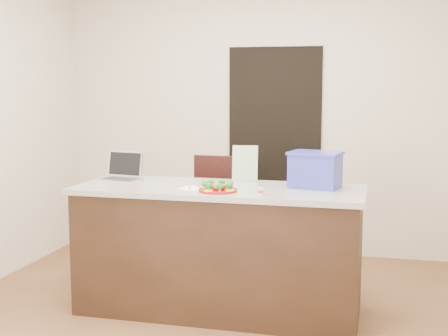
% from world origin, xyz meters
% --- Properties ---
extents(ground, '(4.00, 4.00, 0.00)m').
position_xyz_m(ground, '(0.00, 0.00, 0.00)').
color(ground, brown).
rests_on(ground, ground).
extents(room_shell, '(4.00, 4.00, 4.00)m').
position_xyz_m(room_shell, '(0.00, 0.00, 1.62)').
color(room_shell, white).
rests_on(room_shell, ground).
extents(doorway, '(0.90, 0.02, 2.00)m').
position_xyz_m(doorway, '(0.10, 1.98, 1.00)').
color(doorway, black).
rests_on(doorway, ground).
extents(island, '(2.06, 0.76, 0.92)m').
position_xyz_m(island, '(0.00, 0.25, 0.46)').
color(island, black).
rests_on(island, ground).
extents(plate, '(0.27, 0.27, 0.02)m').
position_xyz_m(plate, '(0.04, 0.06, 0.93)').
color(plate, maroon).
rests_on(plate, island).
extents(meatballs, '(0.10, 0.10, 0.04)m').
position_xyz_m(meatballs, '(0.04, 0.06, 0.96)').
color(meatballs, '#945B2A').
rests_on(meatballs, plate).
extents(broccoli, '(0.22, 0.22, 0.04)m').
position_xyz_m(broccoli, '(0.04, 0.06, 0.97)').
color(broccoli, '#155018').
rests_on(broccoli, plate).
extents(pepper_rings, '(0.25, 0.25, 0.01)m').
position_xyz_m(pepper_rings, '(0.04, 0.06, 0.94)').
color(pepper_rings, yellow).
rests_on(pepper_rings, plate).
extents(napkin, '(0.19, 0.19, 0.01)m').
position_xyz_m(napkin, '(-0.16, 0.14, 0.92)').
color(napkin, white).
rests_on(napkin, island).
extents(fork, '(0.06, 0.14, 0.00)m').
position_xyz_m(fork, '(-0.18, 0.14, 0.93)').
color(fork, '#BBBBC0').
rests_on(fork, napkin).
extents(knife, '(0.06, 0.17, 0.01)m').
position_xyz_m(knife, '(-0.13, 0.12, 0.93)').
color(knife, white).
rests_on(knife, napkin).
extents(yogurt_bottle, '(0.03, 0.03, 0.07)m').
position_xyz_m(yogurt_bottle, '(0.35, 0.01, 0.95)').
color(yogurt_bottle, beige).
rests_on(yogurt_bottle, island).
extents(laptop, '(0.33, 0.28, 0.21)m').
position_xyz_m(laptop, '(-0.81, 0.40, 0.98)').
color(laptop, silver).
rests_on(laptop, island).
extents(leaflet, '(0.19, 0.06, 0.27)m').
position_xyz_m(leaflet, '(0.13, 0.54, 1.06)').
color(leaflet, silver).
rests_on(leaflet, island).
extents(blue_box, '(0.40, 0.32, 0.26)m').
position_xyz_m(blue_box, '(0.67, 0.39, 1.05)').
color(blue_box, '#2F31A9').
rests_on(blue_box, island).
extents(chair, '(0.49, 0.49, 1.05)m').
position_xyz_m(chair, '(-0.20, 0.94, 0.60)').
color(chair, black).
rests_on(chair, ground).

